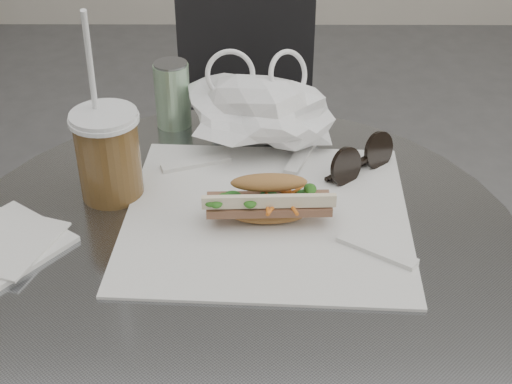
{
  "coord_description": "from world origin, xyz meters",
  "views": [
    {
      "loc": [
        0.03,
        -0.54,
        1.3
      ],
      "look_at": [
        0.03,
        0.24,
        0.79
      ],
      "focal_mm": 50.0,
      "sensor_mm": 36.0,
      "label": 1
    }
  ],
  "objects_px": {
    "banh_mi": "(269,200)",
    "iced_coffee": "(108,153)",
    "cafe_table": "(238,384)",
    "chair_far": "(244,184)",
    "sunglasses": "(361,161)",
    "drink_can": "(172,94)"
  },
  "relations": [
    {
      "from": "banh_mi",
      "to": "iced_coffee",
      "type": "relative_size",
      "value": 0.74
    },
    {
      "from": "cafe_table",
      "to": "iced_coffee",
      "type": "bearing_deg",
      "value": 148.83
    },
    {
      "from": "cafe_table",
      "to": "banh_mi",
      "type": "bearing_deg",
      "value": 42.05
    },
    {
      "from": "chair_far",
      "to": "banh_mi",
      "type": "height_order",
      "value": "banh_mi"
    },
    {
      "from": "banh_mi",
      "to": "iced_coffee",
      "type": "distance_m",
      "value": 0.23
    },
    {
      "from": "cafe_table",
      "to": "chair_far",
      "type": "relative_size",
      "value": 0.97
    },
    {
      "from": "chair_far",
      "to": "banh_mi",
      "type": "bearing_deg",
      "value": 96.14
    },
    {
      "from": "cafe_table",
      "to": "sunglasses",
      "type": "relative_size",
      "value": 6.78
    },
    {
      "from": "iced_coffee",
      "to": "drink_can",
      "type": "height_order",
      "value": "iced_coffee"
    },
    {
      "from": "chair_far",
      "to": "sunglasses",
      "type": "bearing_deg",
      "value": 110.11
    },
    {
      "from": "cafe_table",
      "to": "drink_can",
      "type": "distance_m",
      "value": 0.47
    },
    {
      "from": "sunglasses",
      "to": "drink_can",
      "type": "distance_m",
      "value": 0.33
    },
    {
      "from": "iced_coffee",
      "to": "chair_far",
      "type": "bearing_deg",
      "value": 74.93
    },
    {
      "from": "cafe_table",
      "to": "iced_coffee",
      "type": "distance_m",
      "value": 0.4
    },
    {
      "from": "sunglasses",
      "to": "cafe_table",
      "type": "bearing_deg",
      "value": -178.99
    },
    {
      "from": "sunglasses",
      "to": "drink_can",
      "type": "height_order",
      "value": "drink_can"
    },
    {
      "from": "chair_far",
      "to": "banh_mi",
      "type": "xyz_separation_m",
      "value": [
        0.05,
        -0.7,
        0.42
      ]
    },
    {
      "from": "iced_coffee",
      "to": "drink_can",
      "type": "distance_m",
      "value": 0.22
    },
    {
      "from": "cafe_table",
      "to": "iced_coffee",
      "type": "xyz_separation_m",
      "value": [
        -0.18,
        0.11,
        0.34
      ]
    },
    {
      "from": "chair_far",
      "to": "sunglasses",
      "type": "distance_m",
      "value": 0.73
    },
    {
      "from": "chair_far",
      "to": "drink_can",
      "type": "distance_m",
      "value": 0.62
    },
    {
      "from": "chair_far",
      "to": "iced_coffee",
      "type": "bearing_deg",
      "value": 76.88
    }
  ]
}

